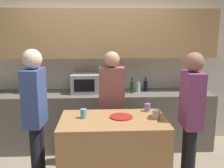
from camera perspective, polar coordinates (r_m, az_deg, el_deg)
back_wall at (r=4.32m, az=-3.09°, el=7.10°), size 6.40×0.40×2.70m
back_counter at (r=4.28m, az=-2.93°, el=-7.84°), size 3.60×0.62×0.90m
kitchen_island at (r=3.15m, az=0.24°, el=-15.35°), size 1.20×0.73×0.90m
microwave at (r=4.17m, az=-5.24°, el=0.21°), size 0.52×0.39×0.30m
toaster at (r=4.32m, az=-17.63°, el=-0.70°), size 0.26×0.16×0.18m
potted_plant at (r=4.40m, az=16.21°, el=1.03°), size 0.14×0.14×0.39m
bottle_0 at (r=4.14m, az=4.43°, el=-0.64°), size 0.06×0.06×0.25m
bottle_1 at (r=4.23m, az=5.65°, el=-0.56°), size 0.09×0.09×0.22m
bottle_2 at (r=4.31m, az=7.29°, el=-0.37°), size 0.07×0.07×0.22m
plate_on_island at (r=3.02m, az=2.03°, el=-7.16°), size 0.26×0.26×0.01m
cup_0 at (r=2.99m, az=9.59°, el=-6.58°), size 0.09×0.09×0.11m
cup_1 at (r=3.00m, az=-6.21°, el=-6.41°), size 0.07×0.07×0.11m
cup_2 at (r=3.26m, az=7.74°, el=-5.07°), size 0.07×0.07×0.10m
person_left at (r=3.09m, az=-16.40°, el=-5.28°), size 0.22×0.36×1.68m
person_center at (r=3.10m, az=16.84°, el=-5.75°), size 0.22×0.35×1.65m
person_right at (r=3.55m, az=-0.06°, el=-3.46°), size 0.34×0.21×1.61m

